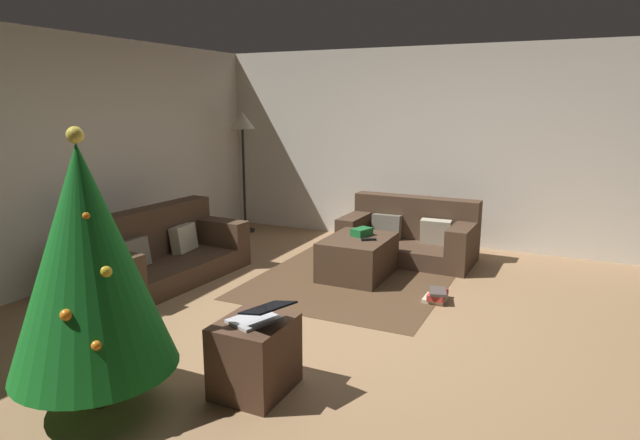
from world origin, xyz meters
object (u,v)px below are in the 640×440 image
object	(u,v)px
tv_remote	(369,239)
gift_box	(362,232)
ottoman	(358,257)
christmas_tree	(87,260)
book_stack	(437,296)
couch_right	(410,236)
side_table	(255,356)
couch_left	(160,254)
corner_lamp	(242,130)
laptop	(259,315)

from	to	relation	value
tv_remote	gift_box	bearing A→B (deg)	7.63
gift_box	ottoman	bearing A→B (deg)	178.91
tv_remote	christmas_tree	distance (m)	3.21
ottoman	tv_remote	size ratio (longest dim) A/B	5.56
book_stack	couch_right	bearing A→B (deg)	26.01
christmas_tree	side_table	size ratio (longest dim) A/B	3.38
gift_box	side_table	size ratio (longest dim) A/B	0.43
couch_left	corner_lamp	world-z (taller)	corner_lamp
couch_right	ottoman	distance (m)	1.00
couch_left	ottoman	bearing A→B (deg)	122.00
couch_right	book_stack	size ratio (longest dim) A/B	5.10
couch_right	laptop	bearing A→B (deg)	91.65
christmas_tree	side_table	xyz separation A→B (m)	(0.58, -0.80, -0.72)
side_table	book_stack	distance (m)	2.29
tv_remote	laptop	xyz separation A→B (m)	(-2.53, -0.18, 0.10)
couch_right	laptop	size ratio (longest dim) A/B	3.48
couch_right	book_stack	distance (m)	1.52
couch_right	tv_remote	xyz separation A→B (m)	(-1.01, 0.18, 0.17)
ottoman	corner_lamp	world-z (taller)	corner_lamp
christmas_tree	side_table	bearing A→B (deg)	-53.96
gift_box	book_stack	world-z (taller)	gift_box
side_table	christmas_tree	bearing A→B (deg)	126.04
ottoman	corner_lamp	distance (m)	2.92
couch_left	side_table	bearing A→B (deg)	57.95
tv_remote	book_stack	xyz separation A→B (m)	(-0.35, -0.84, -0.39)
side_table	book_stack	xyz separation A→B (m)	(2.16, -0.71, -0.19)
laptop	corner_lamp	size ratio (longest dim) A/B	0.26
couch_left	laptop	bearing A→B (deg)	58.26
couch_left	book_stack	world-z (taller)	couch_left
couch_right	couch_left	bearing A→B (deg)	43.34
christmas_tree	book_stack	xyz separation A→B (m)	(2.75, -1.51, -0.91)
gift_box	corner_lamp	size ratio (longest dim) A/B	0.13
couch_left	corner_lamp	xyz separation A→B (m)	(2.29, 0.41, 1.21)
side_table	laptop	distance (m)	0.31
christmas_tree	corner_lamp	world-z (taller)	christmas_tree
ottoman	side_table	xyz separation A→B (m)	(-2.57, -0.27, 0.03)
corner_lamp	christmas_tree	bearing A→B (deg)	-158.16
couch_left	book_stack	distance (m)	2.94
corner_lamp	gift_box	bearing A→B (deg)	-116.90
book_stack	couch_left	bearing A→B (deg)	102.19
couch_right	gift_box	bearing A→B (deg)	70.85
gift_box	corner_lamp	distance (m)	2.77
laptop	corner_lamp	xyz separation A→B (m)	(3.86, 2.62, 0.94)
side_table	laptop	world-z (taller)	laptop
laptop	christmas_tree	bearing A→B (deg)	123.51
ottoman	couch_right	bearing A→B (deg)	-18.72
ottoman	side_table	bearing A→B (deg)	-173.91
side_table	laptop	xyz separation A→B (m)	(-0.02, -0.05, 0.30)
tv_remote	laptop	size ratio (longest dim) A/B	0.35
couch_left	couch_right	size ratio (longest dim) A/B	1.19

